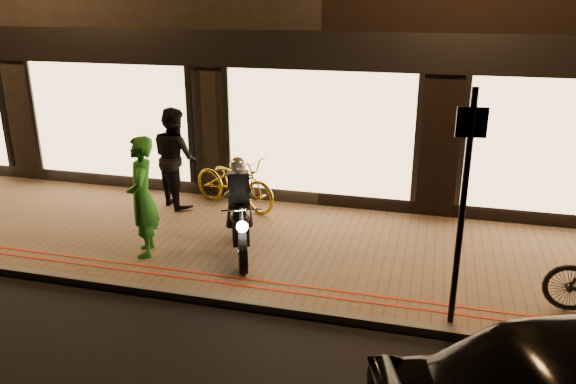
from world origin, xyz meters
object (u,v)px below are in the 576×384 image
object	(u,v)px
sign_post	(464,199)
bicycle_gold	(234,182)
person_green	(142,197)
motorcycle	(240,218)

from	to	relation	value
sign_post	bicycle_gold	bearing A→B (deg)	141.95
bicycle_gold	person_green	world-z (taller)	person_green
bicycle_gold	person_green	distance (m)	2.53
motorcycle	bicycle_gold	xyz separation A→B (m)	(-0.83, 1.99, -0.09)
motorcycle	bicycle_gold	bearing A→B (deg)	90.05
sign_post	bicycle_gold	distance (m)	5.37
bicycle_gold	person_green	size ratio (longest dim) A/B	1.03
sign_post	person_green	distance (m)	4.90
motorcycle	person_green	distance (m)	1.57
motorcycle	bicycle_gold	size ratio (longest dim) A/B	0.91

